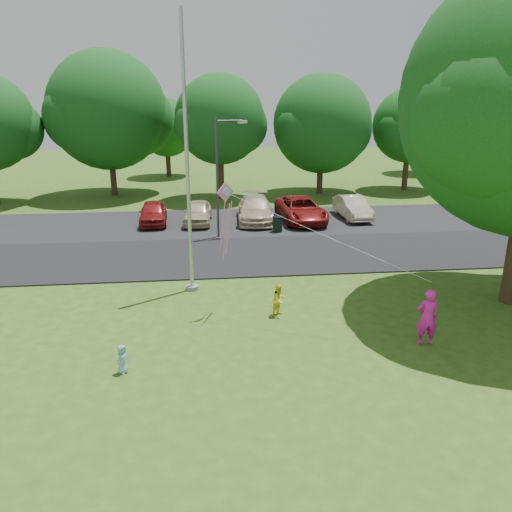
{
  "coord_description": "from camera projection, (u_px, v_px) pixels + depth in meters",
  "views": [
    {
      "loc": [
        -3.01,
        -13.24,
        7.19
      ],
      "look_at": [
        -1.11,
        4.0,
        1.6
      ],
      "focal_mm": 35.0,
      "sensor_mm": 36.0,
      "label": 1
    }
  ],
  "objects": [
    {
      "name": "street_lamp",
      "position": [
        221.0,
        168.0,
        25.43
      ],
      "size": [
        1.67,
        0.71,
        6.15
      ],
      "rotation": [
        0.0,
        0.0,
        0.33
      ],
      "color": "#3F3F44",
      "rests_on": "ground"
    },
    {
      "name": "child_blue",
      "position": [
        122.0,
        359.0,
        13.45
      ],
      "size": [
        0.46,
        0.48,
        0.83
      ],
      "primitive_type": "imported",
      "rotation": [
        0.0,
        0.0,
        0.89
      ],
      "color": "#85BBCC",
      "rests_on": "ground"
    },
    {
      "name": "park_road",
      "position": [
        268.0,
        255.0,
        23.55
      ],
      "size": [
        60.0,
        6.0,
        0.06
      ],
      "primitive_type": "cube",
      "color": "black",
      "rests_on": "ground"
    },
    {
      "name": "parked_cars",
      "position": [
        261.0,
        210.0,
        29.51
      ],
      "size": [
        13.58,
        5.44,
        1.43
      ],
      "color": "maroon",
      "rests_on": "ground"
    },
    {
      "name": "tree_row",
      "position": [
        263.0,
        117.0,
        36.38
      ],
      "size": [
        64.35,
        11.94,
        10.88
      ],
      "color": "#332316",
      "rests_on": "ground"
    },
    {
      "name": "woman",
      "position": [
        427.0,
        317.0,
        14.86
      ],
      "size": [
        0.68,
        0.48,
        1.78
      ],
      "primitive_type": "imported",
      "rotation": [
        0.0,
        0.0,
        3.06
      ],
      "color": "#EB1FAD",
      "rests_on": "ground"
    },
    {
      "name": "ground",
      "position": [
        307.0,
        345.0,
        15.04
      ],
      "size": [
        120.0,
        120.0,
        0.0
      ],
      "primitive_type": "plane",
      "color": "#305516",
      "rests_on": "ground"
    },
    {
      "name": "trash_can",
      "position": [
        278.0,
        225.0,
        27.31
      ],
      "size": [
        0.57,
        0.57,
        0.9
      ],
      "rotation": [
        0.0,
        0.0,
        0.41
      ],
      "color": "black",
      "rests_on": "ground"
    },
    {
      "name": "kite",
      "position": [
        230.0,
        207.0,
        16.25
      ],
      "size": [
        6.09,
        3.37,
        2.74
      ],
      "rotation": [
        0.0,
        0.0,
        0.51
      ],
      "color": "pink",
      "rests_on": "ground"
    },
    {
      "name": "child_yellow",
      "position": [
        279.0,
        300.0,
        16.96
      ],
      "size": [
        0.7,
        0.68,
        1.13
      ],
      "primitive_type": "imported",
      "rotation": [
        0.0,
        0.0,
        0.71
      ],
      "color": "yellow",
      "rests_on": "ground"
    },
    {
      "name": "horizon_trees",
      "position": [
        276.0,
        128.0,
        46.2
      ],
      "size": [
        77.46,
        7.2,
        7.02
      ],
      "color": "#332316",
      "rests_on": "ground"
    },
    {
      "name": "parking_strip",
      "position": [
        253.0,
        222.0,
        29.7
      ],
      "size": [
        42.0,
        7.0,
        0.06
      ],
      "primitive_type": "cube",
      "color": "black",
      "rests_on": "ground"
    },
    {
      "name": "flagpole",
      "position": [
        188.0,
        183.0,
        18.13
      ],
      "size": [
        0.5,
        0.5,
        10.0
      ],
      "color": "#B7BABF",
      "rests_on": "ground"
    }
  ]
}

